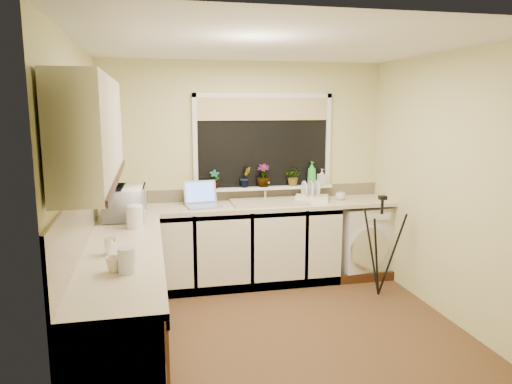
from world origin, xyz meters
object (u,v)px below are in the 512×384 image
object	(u,v)px
washing_machine	(358,240)
plant_c	(263,175)
microwave	(125,203)
soap_bottle_green	(312,173)
dish_rack	(312,198)
plant_a	(215,179)
glass_jug	(127,261)
kettle	(135,217)
tripod	(380,246)
steel_jar	(110,246)
plant_b	(245,177)
cup_back	(341,196)
soap_bottle_clear	(322,177)
cup_left	(114,264)
laptop	(202,199)
plant_d	(294,177)

from	to	relation	value
washing_machine	plant_c	bearing A→B (deg)	162.03
microwave	soap_bottle_green	xyz separation A→B (m)	(2.08, 0.64, 0.13)
dish_rack	plant_a	size ratio (longest dim) A/B	1.74
washing_machine	glass_jug	size ratio (longest dim) A/B	4.98
microwave	kettle	bearing A→B (deg)	-164.17
tripod	soap_bottle_green	world-z (taller)	soap_bottle_green
steel_jar	plant_a	size ratio (longest dim) A/B	0.57
dish_rack	plant_b	distance (m)	0.79
dish_rack	cup_back	size ratio (longest dim) A/B	3.33
steel_jar	soap_bottle_clear	bearing A→B (deg)	38.14
cup_back	cup_left	distance (m)	3.08
steel_jar	cup_back	bearing A→B (deg)	33.19
kettle	soap_bottle_green	size ratio (longest dim) A/B	0.71
kettle	steel_jar	bearing A→B (deg)	-101.69
kettle	cup_left	xyz separation A→B (m)	(-0.11, -1.15, -0.05)
microwave	glass_jug	bearing A→B (deg)	-174.88
laptop	cup_left	size ratio (longest dim) A/B	3.64
steel_jar	cup_left	world-z (taller)	steel_jar
kettle	plant_c	xyz separation A→B (m)	(1.40, 1.03, 0.18)
plant_d	soap_bottle_clear	xyz separation A→B (m)	(0.34, -0.03, -0.01)
washing_machine	laptop	distance (m)	1.91
soap_bottle_clear	cup_left	xyz separation A→B (m)	(-2.21, -2.16, -0.19)
plant_a	laptop	bearing A→B (deg)	-130.48
plant_b	cup_back	distance (m)	1.11
laptop	plant_b	world-z (taller)	plant_b
kettle	plant_d	world-z (taller)	plant_d
kettle	microwave	size ratio (longest dim) A/B	0.35
plant_b	plant_d	xyz separation A→B (m)	(0.57, 0.01, -0.01)
tripod	cup_left	distance (m)	2.91
washing_machine	glass_jug	xyz separation A→B (m)	(-2.53, -2.03, 0.57)
tripod	glass_jug	world-z (taller)	glass_jug
washing_machine	tripod	world-z (taller)	tripod
soap_bottle_green	cup_left	xyz separation A→B (m)	(-2.09, -2.19, -0.24)
plant_b	tripod	bearing A→B (deg)	-34.35
kettle	plant_b	world-z (taller)	plant_b
glass_jug	plant_a	xyz separation A→B (m)	(0.87, 2.22, 0.17)
steel_jar	soap_bottle_clear	world-z (taller)	soap_bottle_clear
dish_rack	laptop	bearing A→B (deg)	-157.50
plant_a	plant_d	world-z (taller)	plant_a
soap_bottle_green	glass_jug	bearing A→B (deg)	-131.94
microwave	cup_back	world-z (taller)	microwave
cup_back	glass_jug	bearing A→B (deg)	-138.57
steel_jar	plant_b	xyz separation A→B (m)	(1.35, 1.79, 0.21)
tripod	soap_bottle_clear	xyz separation A→B (m)	(-0.35, 0.84, 0.61)
soap_bottle_clear	steel_jar	bearing A→B (deg)	-141.86
kettle	soap_bottle_clear	world-z (taller)	soap_bottle_clear
soap_bottle_green	soap_bottle_clear	world-z (taller)	soap_bottle_green
tripod	cup_left	xyz separation A→B (m)	(-2.56, -1.33, 0.42)
kettle	soap_bottle_green	xyz separation A→B (m)	(1.99, 1.05, 0.19)
plant_d	microwave	bearing A→B (deg)	-161.14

